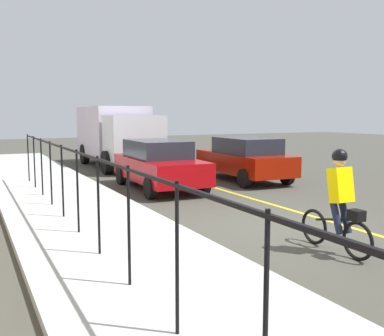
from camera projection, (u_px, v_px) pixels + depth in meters
ground_plane at (270, 229)px, 9.36m from camera, size 80.00×80.00×0.00m
lane_line_centre at (327, 220)px, 10.09m from camera, size 36.00×0.12×0.01m
sidewalk at (115, 247)px, 7.82m from camera, size 40.00×3.20×0.15m
iron_fence at (77, 173)px, 8.37m from camera, size 14.93×0.04×1.60m
cyclist_lead at (339, 202)px, 7.61m from camera, size 1.71×0.37×1.83m
patrol_sedan at (244, 158)px, 16.13m from camera, size 4.48×2.09×1.58m
parked_sedan_rear at (159, 164)px, 14.30m from camera, size 4.46×2.05×1.58m
box_truck_background at (116, 133)px, 20.46m from camera, size 6.78×2.70×2.78m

